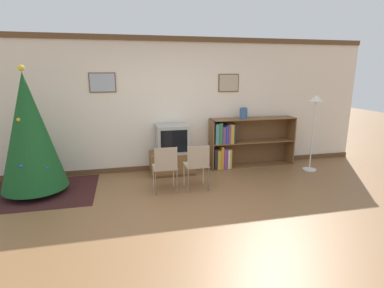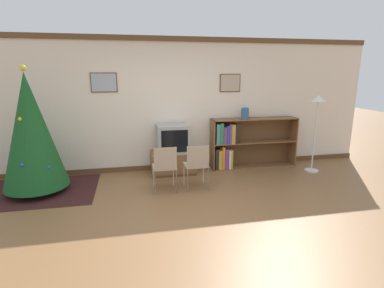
{
  "view_description": "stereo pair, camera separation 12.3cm",
  "coord_description": "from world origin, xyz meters",
  "px_view_note": "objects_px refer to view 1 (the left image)",
  "views": [
    {
      "loc": [
        -0.88,
        -3.8,
        2.02
      ],
      "look_at": [
        0.28,
        1.25,
        0.77
      ],
      "focal_mm": 28.0,
      "sensor_mm": 36.0,
      "label": 1
    },
    {
      "loc": [
        -0.76,
        -3.83,
        2.02
      ],
      "look_at": [
        0.28,
        1.25,
        0.77
      ],
      "focal_mm": 28.0,
      "sensor_mm": 36.0,
      "label": 2
    }
  ],
  "objects_px": {
    "standing_lamp": "(315,113)",
    "television": "(172,139)",
    "folding_chair_left": "(165,166)",
    "bookshelf": "(237,143)",
    "vase": "(243,113)",
    "christmas_tree": "(29,132)",
    "folding_chair_right": "(197,164)",
    "tv_console": "(172,162)"
  },
  "relations": [
    {
      "from": "folding_chair_right",
      "to": "standing_lamp",
      "type": "height_order",
      "value": "standing_lamp"
    },
    {
      "from": "vase",
      "to": "bookshelf",
      "type": "bearing_deg",
      "value": 164.69
    },
    {
      "from": "television",
      "to": "folding_chair_right",
      "type": "xyz_separation_m",
      "value": [
        0.28,
        -0.98,
        -0.25
      ]
    },
    {
      "from": "television",
      "to": "tv_console",
      "type": "bearing_deg",
      "value": 90.0
    },
    {
      "from": "folding_chair_right",
      "to": "standing_lamp",
      "type": "relative_size",
      "value": 0.52
    },
    {
      "from": "tv_console",
      "to": "christmas_tree",
      "type": "bearing_deg",
      "value": -168.08
    },
    {
      "from": "standing_lamp",
      "to": "christmas_tree",
      "type": "bearing_deg",
      "value": -179.45
    },
    {
      "from": "vase",
      "to": "standing_lamp",
      "type": "xyz_separation_m",
      "value": [
        1.31,
        -0.54,
        0.03
      ]
    },
    {
      "from": "standing_lamp",
      "to": "vase",
      "type": "bearing_deg",
      "value": 157.81
    },
    {
      "from": "bookshelf",
      "to": "tv_console",
      "type": "bearing_deg",
      "value": -175.73
    },
    {
      "from": "television",
      "to": "bookshelf",
      "type": "bearing_deg",
      "value": 4.37
    },
    {
      "from": "folding_chair_left",
      "to": "bookshelf",
      "type": "height_order",
      "value": "bookshelf"
    },
    {
      "from": "christmas_tree",
      "to": "tv_console",
      "type": "relative_size",
      "value": 2.38
    },
    {
      "from": "christmas_tree",
      "to": "bookshelf",
      "type": "bearing_deg",
      "value": 9.14
    },
    {
      "from": "christmas_tree",
      "to": "folding_chair_left",
      "type": "bearing_deg",
      "value": -12.3
    },
    {
      "from": "christmas_tree",
      "to": "folding_chair_right",
      "type": "xyz_separation_m",
      "value": [
        2.71,
        -0.47,
        -0.59
      ]
    },
    {
      "from": "standing_lamp",
      "to": "folding_chair_right",
      "type": "bearing_deg",
      "value": -168.57
    },
    {
      "from": "folding_chair_right",
      "to": "vase",
      "type": "xyz_separation_m",
      "value": [
        1.26,
        1.06,
        0.71
      ]
    },
    {
      "from": "bookshelf",
      "to": "television",
      "type": "bearing_deg",
      "value": -175.63
    },
    {
      "from": "tv_console",
      "to": "bookshelf",
      "type": "distance_m",
      "value": 1.45
    },
    {
      "from": "folding_chair_right",
      "to": "television",
      "type": "bearing_deg",
      "value": 105.78
    },
    {
      "from": "vase",
      "to": "standing_lamp",
      "type": "bearing_deg",
      "value": -22.19
    },
    {
      "from": "standing_lamp",
      "to": "television",
      "type": "bearing_deg",
      "value": 170.83
    },
    {
      "from": "folding_chair_left",
      "to": "bookshelf",
      "type": "distance_m",
      "value": 2.01
    },
    {
      "from": "christmas_tree",
      "to": "folding_chair_left",
      "type": "height_order",
      "value": "christmas_tree"
    },
    {
      "from": "bookshelf",
      "to": "vase",
      "type": "relative_size",
      "value": 7.89
    },
    {
      "from": "folding_chair_left",
      "to": "bookshelf",
      "type": "bearing_deg",
      "value": 32.71
    },
    {
      "from": "folding_chair_left",
      "to": "folding_chair_right",
      "type": "height_order",
      "value": "same"
    },
    {
      "from": "folding_chair_left",
      "to": "vase",
      "type": "distance_m",
      "value": 2.21
    },
    {
      "from": "television",
      "to": "vase",
      "type": "xyz_separation_m",
      "value": [
        1.54,
        0.08,
        0.46
      ]
    },
    {
      "from": "tv_console",
      "to": "vase",
      "type": "distance_m",
      "value": 1.81
    },
    {
      "from": "christmas_tree",
      "to": "standing_lamp",
      "type": "height_order",
      "value": "christmas_tree"
    },
    {
      "from": "folding_chair_right",
      "to": "standing_lamp",
      "type": "xyz_separation_m",
      "value": [
        2.57,
        0.52,
        0.73
      ]
    },
    {
      "from": "christmas_tree",
      "to": "vase",
      "type": "height_order",
      "value": "christmas_tree"
    },
    {
      "from": "folding_chair_right",
      "to": "bookshelf",
      "type": "xyz_separation_m",
      "value": [
        1.14,
        1.09,
        0.06
      ]
    },
    {
      "from": "standing_lamp",
      "to": "bookshelf",
      "type": "bearing_deg",
      "value": 158.35
    },
    {
      "from": "tv_console",
      "to": "television",
      "type": "relative_size",
      "value": 1.42
    },
    {
      "from": "television",
      "to": "christmas_tree",
      "type": "bearing_deg",
      "value": -168.13
    },
    {
      "from": "folding_chair_right",
      "to": "folding_chair_left",
      "type": "bearing_deg",
      "value": 180.0
    },
    {
      "from": "christmas_tree",
      "to": "television",
      "type": "height_order",
      "value": "christmas_tree"
    },
    {
      "from": "christmas_tree",
      "to": "folding_chair_right",
      "type": "bearing_deg",
      "value": -9.84
    },
    {
      "from": "tv_console",
      "to": "folding_chair_left",
      "type": "height_order",
      "value": "folding_chair_left"
    }
  ]
}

